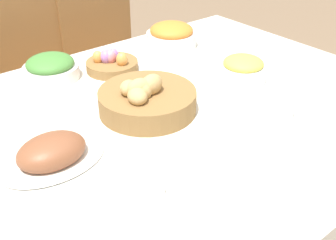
# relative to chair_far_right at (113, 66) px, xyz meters

# --- Properties ---
(dining_table) EXTENTS (1.77, 1.18, 0.75)m
(dining_table) POSITION_rel_chair_far_right_xyz_m (-0.46, -0.91, -0.11)
(dining_table) COLOR silver
(dining_table) RESTS_ON ground
(chair_far_right) EXTENTS (0.43, 0.43, 0.90)m
(chair_far_right) POSITION_rel_chair_far_right_xyz_m (0.00, 0.00, 0.00)
(chair_far_right) COLOR olive
(chair_far_right) RESTS_ON ground
(chair_far_center) EXTENTS (0.43, 0.43, 0.90)m
(chair_far_center) POSITION_rel_chair_far_right_xyz_m (-0.42, -0.00, 0.00)
(chair_far_center) COLOR olive
(chair_far_center) RESTS_ON ground
(bread_basket) EXTENTS (0.30, 0.30, 0.12)m
(bread_basket) POSITION_rel_chair_far_right_xyz_m (-0.41, -0.87, 0.31)
(bread_basket) COLOR olive
(bread_basket) RESTS_ON dining_table
(egg_basket) EXTENTS (0.19, 0.19, 0.08)m
(egg_basket) POSITION_rel_chair_far_right_xyz_m (-0.33, -0.54, 0.29)
(egg_basket) COLOR olive
(egg_basket) RESTS_ON dining_table
(ham_platter) EXTENTS (0.28, 0.19, 0.08)m
(ham_platter) POSITION_rel_chair_far_right_xyz_m (-0.75, -0.92, 0.29)
(ham_platter) COLOR silver
(ham_platter) RESTS_ON dining_table
(pineapple_bowl) EXTENTS (0.16, 0.16, 0.09)m
(pineapple_bowl) POSITION_rel_chair_far_right_xyz_m (-0.03, -0.91, 0.31)
(pineapple_bowl) COLOR silver
(pineapple_bowl) RESTS_ON dining_table
(green_salad_bowl) EXTENTS (0.19, 0.19, 0.09)m
(green_salad_bowl) POSITION_rel_chair_far_right_xyz_m (-0.53, -0.47, 0.30)
(green_salad_bowl) COLOR silver
(green_salad_bowl) RESTS_ON dining_table
(carrot_bowl) EXTENTS (0.21, 0.21, 0.10)m
(carrot_bowl) POSITION_rel_chair_far_right_xyz_m (-0.01, -0.50, 0.31)
(carrot_bowl) COLOR silver
(carrot_bowl) RESTS_ON dining_table
(dinner_plate) EXTENTS (0.28, 0.28, 0.01)m
(dinner_plate) POSITION_rel_chair_far_right_xyz_m (-0.39, -1.33, 0.27)
(dinner_plate) COLOR silver
(dinner_plate) RESTS_ON dining_table
(fork) EXTENTS (0.02, 0.17, 0.00)m
(fork) POSITION_rel_chair_far_right_xyz_m (-0.55, -1.33, 0.27)
(fork) COLOR silver
(fork) RESTS_ON dining_table
(knife) EXTENTS (0.02, 0.17, 0.00)m
(knife) POSITION_rel_chair_far_right_xyz_m (-0.22, -1.33, 0.27)
(knife) COLOR silver
(knife) RESTS_ON dining_table
(spoon) EXTENTS (0.02, 0.17, 0.00)m
(spoon) POSITION_rel_chair_far_right_xyz_m (-0.19, -1.33, 0.27)
(spoon) COLOR silver
(spoon) RESTS_ON dining_table
(drinking_cup) EXTENTS (0.08, 0.08, 0.09)m
(drinking_cup) POSITION_rel_chair_far_right_xyz_m (-0.13, -1.14, 0.31)
(drinking_cup) COLOR silver
(drinking_cup) RESTS_ON dining_table
(butter_dish) EXTENTS (0.12, 0.07, 0.03)m
(butter_dish) POSITION_rel_chair_far_right_xyz_m (-0.66, -1.16, 0.28)
(butter_dish) COLOR silver
(butter_dish) RESTS_ON dining_table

